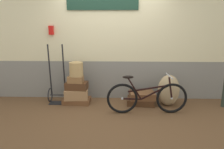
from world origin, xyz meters
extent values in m
cube|color=brown|center=(0.00, 0.00, -0.03)|extent=(9.07, 5.20, 0.06)
cube|color=gray|center=(0.00, 0.85, 0.45)|extent=(7.07, 0.20, 0.90)
cube|color=beige|center=(0.00, 0.85, 1.78)|extent=(7.07, 0.20, 1.76)
cube|color=#193828|center=(-0.19, 0.73, 2.17)|extent=(1.58, 0.04, 0.23)
cube|color=red|center=(-1.36, 0.71, 1.62)|extent=(0.10, 0.08, 0.20)
cube|color=brown|center=(-0.76, 0.37, 0.06)|extent=(0.62, 0.41, 0.11)
cube|color=#9E754C|center=(-0.77, 0.33, 0.22)|extent=(0.54, 0.37, 0.22)
cube|color=#4C2D19|center=(-0.75, 0.36, 0.41)|extent=(0.50, 0.34, 0.16)
cube|color=olive|center=(-0.77, 0.32, 0.57)|extent=(0.35, 0.24, 0.14)
cube|color=#4C2D19|center=(0.67, 0.36, 0.07)|extent=(0.62, 0.48, 0.14)
cube|color=brown|center=(0.70, 0.34, 0.21)|extent=(0.57, 0.45, 0.15)
cylinder|color=tan|center=(-0.75, 0.35, 0.79)|extent=(0.30, 0.30, 0.31)
torus|color=black|center=(-1.40, 0.45, 0.16)|extent=(0.03, 0.32, 0.32)
torus|color=black|center=(-1.02, 0.45, 0.16)|extent=(0.03, 0.32, 0.32)
cylinder|color=black|center=(-1.21, 0.45, 0.16)|extent=(0.38, 0.02, 0.02)
cylinder|color=black|center=(-1.37, 0.45, 0.74)|extent=(0.03, 0.09, 1.17)
cylinder|color=black|center=(-1.05, 0.45, 0.74)|extent=(0.03, 0.09, 1.17)
cube|color=black|center=(-1.21, 0.34, 0.01)|extent=(0.34, 0.22, 0.02)
ellipsoid|color=tan|center=(1.27, 0.31, 0.34)|extent=(0.47, 0.40, 0.69)
torus|color=black|center=(0.25, -0.16, 0.31)|extent=(0.62, 0.08, 0.62)
sphere|color=#B2B2B7|center=(0.25, -0.16, 0.31)|extent=(0.05, 0.05, 0.05)
torus|color=black|center=(1.24, -0.12, 0.31)|extent=(0.62, 0.08, 0.62)
sphere|color=#B2B2B7|center=(1.24, -0.12, 0.31)|extent=(0.05, 0.05, 0.05)
cube|color=black|center=(0.90, -0.13, 0.44)|extent=(0.55, 0.05, 0.31)
cube|color=black|center=(0.50, -0.15, 0.51)|extent=(0.29, 0.04, 0.45)
cube|color=black|center=(0.44, -0.16, 0.30)|extent=(0.38, 0.05, 0.04)
cube|color=black|center=(0.76, -0.14, 0.52)|extent=(0.81, 0.07, 0.15)
cube|color=black|center=(1.20, -0.12, 0.52)|extent=(0.11, 0.03, 0.44)
ellipsoid|color=black|center=(0.36, -0.16, 0.75)|extent=(0.22, 0.10, 0.06)
cylinder|color=#A5A5AD|center=(1.16, -0.12, 0.77)|extent=(0.05, 0.46, 0.02)
camera|label=1|loc=(0.17, -4.16, 1.74)|focal=34.05mm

